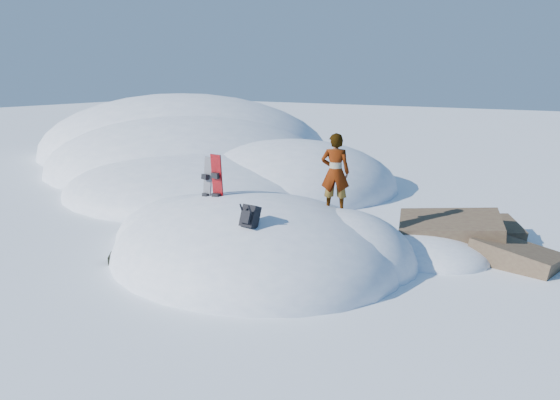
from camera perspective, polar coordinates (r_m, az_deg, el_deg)
The scene contains 9 objects.
ground at distance 12.78m, azimuth -2.81°, elevation -6.24°, with size 120.00×120.00×0.00m, color white.
snow_mound at distance 13.06m, azimuth -2.83°, elevation -5.81°, with size 8.00×6.00×3.00m.
snow_ridge at distance 26.62m, azimuth -9.06°, elevation 3.80°, with size 21.50×18.50×6.40m.
rock_outcrop at distance 13.92m, azimuth 17.32°, elevation -5.14°, with size 4.68×4.41×1.68m.
snowboard_red at distance 12.74m, azimuth -6.57°, elevation 1.25°, with size 0.31×0.20×1.62m.
snowboard_dark at distance 13.02m, azimuth -7.65°, elevation 1.21°, with size 0.32×0.26×1.52m.
backpack at distance 10.80m, azimuth -3.20°, elevation -1.73°, with size 0.33×0.42×0.53m.
gear_pile at distance 13.06m, azimuth -15.69°, elevation -5.77°, with size 0.90×0.78×0.23m.
person at distance 12.41m, azimuth 5.79°, elevation 2.90°, with size 0.65×0.43×1.78m, color slate.
Camera 1 is at (6.96, -9.85, 4.23)m, focal length 35.00 mm.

